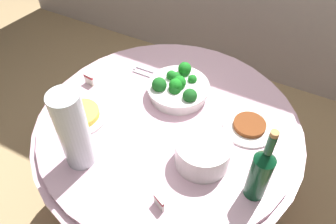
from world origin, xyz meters
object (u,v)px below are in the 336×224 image
(serving_tongs, at_px, (147,73))
(wine_bottle, at_px, (261,172))
(decorative_fruit_vase, at_px, (74,134))
(label_placard_mid, at_px, (89,79))
(food_plate_fried_egg, at_px, (81,115))
(food_plate_stir_fry, at_px, (249,126))
(broccoli_bowl, at_px, (178,88))
(label_placard_front, at_px, (159,202))
(plate_stack, at_px, (203,152))

(serving_tongs, bearing_deg, wine_bottle, -30.32)
(decorative_fruit_vase, relative_size, label_placard_mid, 6.18)
(food_plate_fried_egg, distance_m, food_plate_stir_fry, 0.71)
(broccoli_bowl, bearing_deg, label_placard_front, -70.15)
(decorative_fruit_vase, relative_size, label_placard_front, 6.18)
(broccoli_bowl, relative_size, food_plate_stir_fry, 1.27)
(plate_stack, height_order, food_plate_fried_egg, plate_stack)
(label_placard_front, bearing_deg, food_plate_fried_egg, 156.83)
(label_placard_front, bearing_deg, food_plate_stir_fry, 71.58)
(plate_stack, bearing_deg, label_placard_mid, 166.44)
(label_placard_front, height_order, label_placard_mid, same)
(broccoli_bowl, relative_size, wine_bottle, 0.83)
(wine_bottle, distance_m, food_plate_fried_egg, 0.78)
(food_plate_stir_fry, bearing_deg, food_plate_fried_egg, -157.34)
(label_placard_mid, bearing_deg, wine_bottle, -12.72)
(food_plate_stir_fry, bearing_deg, broccoli_bowl, 173.47)
(broccoli_bowl, xyz_separation_m, wine_bottle, (0.46, -0.32, 0.08))
(food_plate_stir_fry, xyz_separation_m, label_placard_front, (-0.16, -0.49, 0.02))
(plate_stack, height_order, label_placard_front, plate_stack)
(decorative_fruit_vase, height_order, label_placard_front, decorative_fruit_vase)
(serving_tongs, bearing_deg, broccoli_bowl, -18.15)
(label_placard_front, xyz_separation_m, label_placard_mid, (-0.59, 0.40, 0.00))
(decorative_fruit_vase, height_order, serving_tongs, decorative_fruit_vase)
(label_placard_mid, bearing_deg, food_plate_fried_egg, -62.33)
(label_placard_front, bearing_deg, broccoli_bowl, 109.85)
(plate_stack, relative_size, serving_tongs, 1.26)
(food_plate_fried_egg, height_order, food_plate_stir_fry, food_plate_fried_egg)
(wine_bottle, distance_m, decorative_fruit_vase, 0.65)
(food_plate_fried_egg, bearing_deg, broccoli_bowl, 45.87)
(food_plate_fried_egg, bearing_deg, label_placard_front, -23.17)
(serving_tongs, xyz_separation_m, food_plate_stir_fry, (0.55, -0.11, 0.01))
(food_plate_stir_fry, bearing_deg, serving_tongs, 169.15)
(food_plate_fried_egg, relative_size, label_placard_mid, 4.00)
(food_plate_stir_fry, height_order, label_placard_mid, label_placard_mid)
(serving_tongs, distance_m, label_placard_front, 0.71)
(decorative_fruit_vase, xyz_separation_m, label_placard_mid, (-0.23, 0.36, -0.12))
(broccoli_bowl, xyz_separation_m, serving_tongs, (-0.20, 0.07, -0.04))
(decorative_fruit_vase, bearing_deg, food_plate_fried_egg, 127.83)
(food_plate_fried_egg, bearing_deg, plate_stack, 3.36)
(plate_stack, bearing_deg, food_plate_fried_egg, -176.64)
(food_plate_stir_fry, bearing_deg, label_placard_front, -108.42)
(decorative_fruit_vase, xyz_separation_m, food_plate_fried_egg, (-0.14, 0.17, -0.13))
(broccoli_bowl, xyz_separation_m, label_placard_front, (0.19, -0.53, -0.02))
(wine_bottle, height_order, food_plate_stir_fry, wine_bottle)
(serving_tongs, bearing_deg, plate_stack, -38.10)
(broccoli_bowl, xyz_separation_m, label_placard_mid, (-0.40, -0.13, -0.02))
(decorative_fruit_vase, xyz_separation_m, serving_tongs, (-0.03, 0.55, -0.14))
(label_placard_mid, bearing_deg, food_plate_stir_fry, 6.48)
(plate_stack, bearing_deg, decorative_fruit_vase, -153.50)
(broccoli_bowl, bearing_deg, plate_stack, -49.19)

